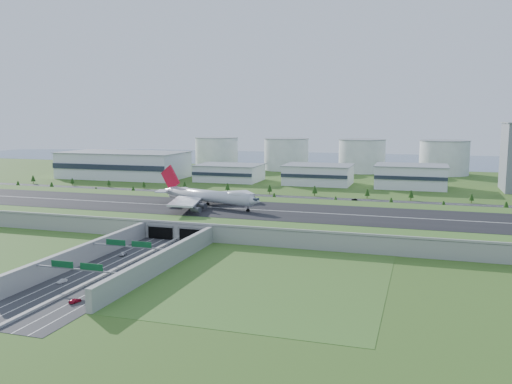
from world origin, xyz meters
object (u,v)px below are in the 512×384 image
(car_5, at_px, (354,199))
(car_3, at_px, (75,301))
(car_4, at_px, (114,192))
(fuel_tank_a, at_px, (217,153))
(car_0, at_px, (123,254))
(car_1, at_px, (62,281))
(car_7, at_px, (201,193))
(boeing_747, at_px, (209,196))
(car_2, at_px, (166,257))

(car_5, bearing_deg, car_3, -15.65)
(car_3, xyz_separation_m, car_4, (-128.03, 228.37, 0.03))
(fuel_tank_a, bearing_deg, car_3, -74.23)
(car_0, relative_size, car_1, 1.24)
(car_0, height_order, car_5, car_0)
(car_0, xyz_separation_m, car_3, (17.12, -58.12, -0.18))
(car_7, bearing_deg, boeing_747, 3.82)
(car_4, xyz_separation_m, car_5, (188.30, 17.72, 0.01))
(car_7, bearing_deg, car_4, -98.16)
(car_3, height_order, car_4, car_4)
(car_2, bearing_deg, car_0, 6.50)
(car_3, bearing_deg, boeing_747, -74.54)
(fuel_tank_a, relative_size, car_5, 11.62)
(car_1, bearing_deg, car_4, 127.13)
(boeing_747, height_order, car_3, boeing_747)
(car_0, xyz_separation_m, car_1, (-0.48, -41.33, -0.19))
(fuel_tank_a, distance_m, car_7, 219.31)
(car_1, xyz_separation_m, car_3, (17.60, -16.79, 0.00))
(car_1, bearing_deg, car_0, 98.90)
(car_0, bearing_deg, car_3, -86.14)
(car_5, bearing_deg, car_2, -18.81)
(boeing_747, xyz_separation_m, car_1, (-5.81, -127.68, -13.80))
(fuel_tank_a, xyz_separation_m, car_3, (127.87, -452.64, -16.71))
(car_4, bearing_deg, fuel_tank_a, -9.93)
(car_0, height_order, car_1, car_0)
(car_5, bearing_deg, fuel_tank_a, -139.56)
(fuel_tank_a, xyz_separation_m, car_5, (188.13, -206.56, -16.67))
(car_4, bearing_deg, car_7, -86.32)
(car_0, relative_size, car_3, 1.09)
(car_0, bearing_deg, boeing_747, 73.92)
(car_7, bearing_deg, car_0, -8.86)
(fuel_tank_a, xyz_separation_m, car_2, (131.24, -393.51, -16.68))
(car_0, xyz_separation_m, car_4, (-110.91, 170.25, -0.15))
(car_4, distance_m, car_7, 70.21)
(car_3, relative_size, car_4, 1.12)
(car_4, bearing_deg, car_5, -94.51)
(boeing_747, relative_size, car_1, 18.04)
(boeing_747, xyz_separation_m, car_0, (-5.33, -86.35, -13.61))
(car_0, bearing_deg, car_1, -103.21)
(car_1, bearing_deg, boeing_747, 96.96)
(car_2, distance_m, car_4, 214.25)
(fuel_tank_a, bearing_deg, car_2, -71.56)
(fuel_tank_a, bearing_deg, car_5, -47.67)
(car_0, height_order, car_4, car_0)
(fuel_tank_a, xyz_separation_m, car_4, (-0.16, -224.28, -16.68))
(car_7, bearing_deg, car_1, -11.25)
(car_3, bearing_deg, car_1, -32.86)
(fuel_tank_a, relative_size, car_1, 12.37)
(car_1, bearing_deg, fuel_tank_a, 113.77)
(car_1, relative_size, car_4, 0.98)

